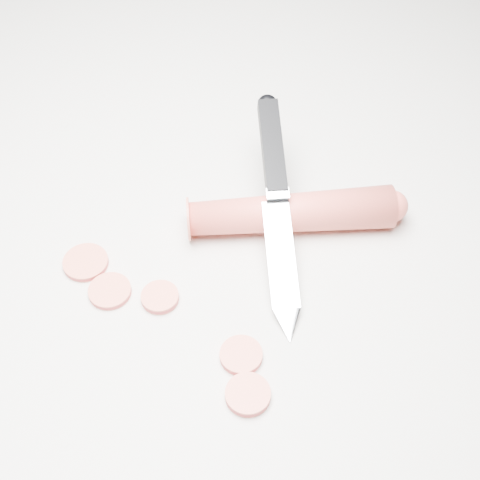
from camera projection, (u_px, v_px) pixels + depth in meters
The scene contains 8 objects.
ground at pixel (196, 270), 0.57m from camera, with size 2.40×2.40×0.00m, color beige.
carrot at pixel (291, 213), 0.59m from camera, with size 0.03×0.03×0.18m, color #DA463B.
carrot_slice_0 at pixel (248, 395), 0.50m from camera, with size 0.03×0.03×0.01m, color #E3624A.
carrot_slice_1 at pixel (241, 355), 0.52m from camera, with size 0.03×0.03×0.01m, color #E3624A.
carrot_slice_2 at pixel (110, 291), 0.56m from camera, with size 0.04×0.04×0.01m, color #E3624A.
carrot_slice_3 at pixel (86, 262), 0.57m from camera, with size 0.04×0.04×0.01m, color #E3624A.
carrot_slice_4 at pixel (160, 297), 0.55m from camera, with size 0.03×0.03×0.01m, color #E3624A.
kitchen_knife at pixel (279, 208), 0.57m from camera, with size 0.16×0.19×0.08m, color #B8BABF, non-canonical shape.
Camera 1 is at (0.22, -0.26, 0.46)m, focal length 50.00 mm.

